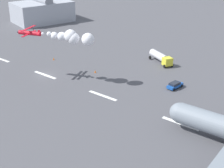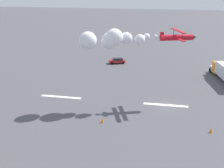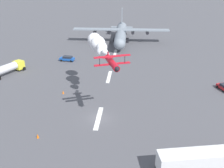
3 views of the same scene
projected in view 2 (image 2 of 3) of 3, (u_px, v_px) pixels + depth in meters
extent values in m
plane|color=#4C4C51|center=(166.00, 105.00, 54.84)|extent=(440.00, 440.00, 0.00)
cube|color=white|center=(166.00, 105.00, 54.84)|extent=(8.00, 0.90, 0.01)
cube|color=white|center=(61.00, 97.00, 58.80)|extent=(8.00, 0.90, 0.01)
cylinder|color=red|center=(177.00, 38.00, 53.43)|extent=(5.92, 3.05, 1.05)
cube|color=red|center=(178.00, 38.00, 53.51)|extent=(2.76, 6.00, 0.12)
cube|color=red|center=(178.00, 31.00, 53.08)|extent=(2.76, 6.00, 0.12)
cylinder|color=black|center=(174.00, 33.00, 55.32)|extent=(0.08, 0.08, 1.35)
cylinder|color=black|center=(182.00, 36.00, 51.27)|extent=(0.08, 0.08, 1.35)
cube|color=red|center=(162.00, 35.00, 52.93)|extent=(0.69, 0.34, 1.10)
cube|color=red|center=(162.00, 38.00, 53.05)|extent=(1.26, 2.08, 0.08)
cone|color=black|center=(195.00, 37.00, 53.88)|extent=(0.97, 1.08, 0.90)
sphere|color=white|center=(156.00, 36.00, 53.03)|extent=(0.70, 0.70, 0.70)
sphere|color=white|center=(146.00, 37.00, 52.67)|extent=(1.17, 1.17, 1.17)
sphere|color=white|center=(140.00, 40.00, 52.33)|extent=(1.87, 1.87, 1.87)
sphere|color=white|center=(126.00, 38.00, 52.49)|extent=(2.14, 2.14, 2.14)
sphere|color=white|center=(110.00, 41.00, 51.95)|extent=(2.90, 2.90, 2.90)
sphere|color=white|center=(114.00, 38.00, 51.84)|extent=(3.05, 3.05, 3.05)
sphere|color=white|center=(88.00, 40.00, 51.49)|extent=(3.01, 3.01, 3.01)
cube|color=silver|center=(216.00, 68.00, 74.67)|extent=(2.77, 2.06, 1.10)
cube|color=orange|center=(219.00, 67.00, 72.53)|extent=(2.93, 2.85, 2.60)
cylinder|color=black|center=(210.00, 70.00, 75.04)|extent=(0.56, 1.15, 1.10)
cylinder|color=black|center=(220.00, 70.00, 75.02)|extent=(0.56, 1.15, 1.10)
cube|color=#B21E23|center=(117.00, 61.00, 83.35)|extent=(4.69, 3.23, 0.65)
cube|color=#1E232D|center=(118.00, 59.00, 83.19)|extent=(3.02, 2.48, 0.55)
cylinder|color=black|center=(112.00, 63.00, 82.38)|extent=(0.68, 0.43, 0.64)
cylinder|color=black|center=(123.00, 63.00, 82.83)|extent=(0.68, 0.43, 0.64)
cylinder|color=black|center=(111.00, 62.00, 84.07)|extent=(0.68, 0.43, 0.64)
cylinder|color=black|center=(122.00, 61.00, 84.52)|extent=(0.68, 0.43, 0.64)
cone|color=orange|center=(211.00, 130.00, 44.59)|extent=(0.44, 0.44, 0.75)
cone|color=orange|center=(102.00, 120.00, 47.79)|extent=(0.44, 0.44, 0.75)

